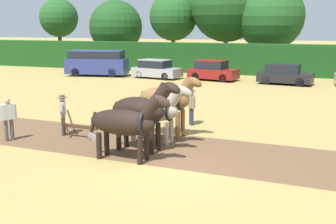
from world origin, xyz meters
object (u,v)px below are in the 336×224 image
object	(u,v)px
farmer_beside_team	(192,104)
parked_car_left	(156,69)
tree_center_right	(270,17)
tree_center	(227,6)
parked_car_center	(285,75)
tree_far_left	(59,18)
tree_center_left	(173,17)
draft_horse_lead_left	(125,122)
draft_horse_lead_right	(141,111)
parked_car_center_left	(213,71)
tree_left	(116,27)
farmer_onlooker_left	(8,116)
draft_horse_trail_right	(167,100)
parked_van	(97,63)
draft_horse_trail_left	(155,110)
plow	(85,131)
farmer_at_plow	(63,112)

from	to	relation	value
farmer_beside_team	parked_car_left	xyz separation A→B (m)	(-7.75, 15.09, -0.18)
tree_center_right	farmer_beside_team	xyz separation A→B (m)	(-0.01, -25.81, -4.25)
tree_center	parked_car_center	bearing A→B (deg)	-57.69
tree_far_left	tree_center	bearing A→B (deg)	0.93
tree_center_left	parked_car_center	size ratio (longest dim) A/B	1.91
parked_car_center	farmer_beside_team	bearing A→B (deg)	-92.87
tree_center_right	draft_horse_lead_left	world-z (taller)	tree_center_right
draft_horse_lead_right	parked_car_center_left	distance (m)	19.93
tree_left	parked_car_center	bearing A→B (deg)	-30.30
farmer_onlooker_left	draft_horse_trail_right	bearing A→B (deg)	57.47
tree_center_left	parked_car_center	xyz separation A→B (m)	(12.87, -11.28, -4.50)
parked_car_left	parked_van	bearing A→B (deg)	-167.63
tree_center_left	draft_horse_lead_left	xyz separation A→B (m)	(9.76, -31.75, -3.98)
tree_far_left	draft_horse_lead_left	world-z (taller)	tree_far_left
tree_center_left	tree_center_right	bearing A→B (deg)	-2.70
draft_horse_trail_right	tree_far_left	bearing A→B (deg)	133.06
parked_car_center	tree_left	bearing A→B (deg)	156.59
draft_horse_trail_left	parked_car_left	xyz separation A→B (m)	(-7.31, 18.26, -0.51)
plow	draft_horse_trail_right	bearing A→B (deg)	32.23
draft_horse_lead_right	farmer_beside_team	bearing A→B (deg)	85.87
tree_center	farmer_beside_team	xyz separation A→B (m)	(4.43, -26.11, -5.33)
tree_center	tree_center_right	distance (m)	4.59
plow	parked_van	bearing A→B (deg)	120.75
draft_horse_lead_right	farmer_at_plow	world-z (taller)	draft_horse_lead_right
draft_horse_trail_right	tree_left	bearing A→B (deg)	122.87
tree_left	parked_van	bearing A→B (deg)	-70.54
tree_center_right	draft_horse_lead_right	bearing A→B (deg)	-90.94
tree_left	tree_center_left	distance (m)	7.22
parked_van	parked_car_center_left	xyz separation A→B (m)	(10.21, 0.58, -0.37)
tree_left	parked_car_center_left	distance (m)	18.59
draft_horse_lead_left	farmer_beside_team	world-z (taller)	draft_horse_lead_left
tree_left	plow	size ratio (longest dim) A/B	4.46
parked_van	parked_car_center_left	size ratio (longest dim) A/B	1.35
draft_horse_trail_left	farmer_beside_team	distance (m)	3.22
tree_center	parked_car_center	xyz separation A→B (m)	(7.02, -11.10, -5.52)
tree_center_right	plow	xyz separation A→B (m)	(-3.19, -29.45, -4.85)
tree_left	tree_center_right	size ratio (longest dim) A/B	0.85
draft_horse_lead_left	farmer_at_plow	size ratio (longest dim) A/B	1.83
tree_far_left	tree_left	bearing A→B (deg)	7.44
tree_center	farmer_at_plow	xyz separation A→B (m)	(0.17, -29.56, -5.31)
parked_car_left	parked_car_center_left	size ratio (longest dim) A/B	1.05
parked_van	tree_center	bearing A→B (deg)	41.36
draft_horse_lead_right	plow	size ratio (longest dim) A/B	1.67
tree_far_left	tree_center	size ratio (longest dim) A/B	0.76
draft_horse_lead_left	tree_center_left	bearing A→B (deg)	109.33
tree_center_right	draft_horse_lead_left	distance (m)	31.51
draft_horse_trail_right	parked_car_left	bearing A→B (deg)	115.47
farmer_onlooker_left	tree_center	bearing A→B (deg)	116.75
tree_left	draft_horse_trail_left	xyz separation A→B (m)	(16.98, -29.88, -2.92)
draft_horse_trail_left	draft_horse_trail_right	distance (m)	1.16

